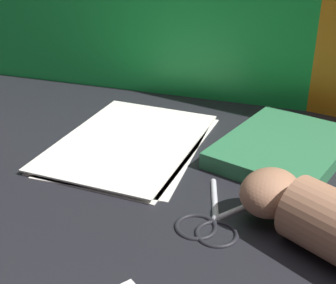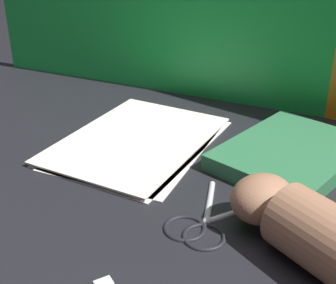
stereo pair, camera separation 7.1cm
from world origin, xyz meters
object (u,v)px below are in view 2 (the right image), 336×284
(scissors, at_px, (202,223))
(hand_forearm, at_px, (332,243))
(book_closed, at_px, (291,154))
(paper_stack, at_px, (139,141))

(scissors, distance_m, hand_forearm, 0.17)
(book_closed, xyz_separation_m, scissors, (-0.06, -0.23, -0.01))
(paper_stack, distance_m, scissors, 0.26)
(paper_stack, xyz_separation_m, scissors, (0.20, -0.18, 0.00))
(book_closed, distance_m, scissors, 0.24)
(book_closed, height_order, hand_forearm, hand_forearm)
(book_closed, bearing_deg, hand_forearm, -68.27)
(hand_forearm, bearing_deg, book_closed, 111.73)
(paper_stack, bearing_deg, hand_forearm, -28.55)
(paper_stack, relative_size, hand_forearm, 1.17)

